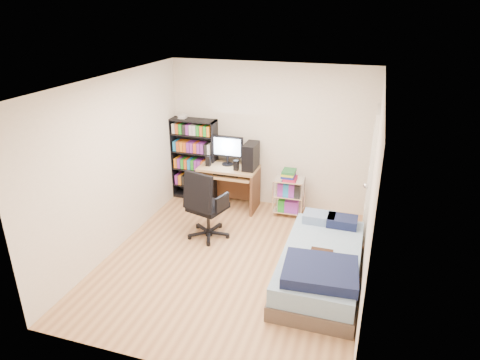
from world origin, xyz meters
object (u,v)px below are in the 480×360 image
(office_chair, at_px, (206,216))
(bed, at_px, (321,265))
(computer_desk, at_px, (235,170))
(media_shelf, at_px, (194,158))

(office_chair, bearing_deg, bed, -3.20)
(computer_desk, xyz_separation_m, office_chair, (-0.08, -1.17, -0.33))
(media_shelf, relative_size, computer_desk, 1.22)
(media_shelf, height_order, bed, media_shelf)
(media_shelf, relative_size, office_chair, 1.40)
(media_shelf, height_order, computer_desk, media_shelf)
(office_chair, height_order, bed, office_chair)
(computer_desk, height_order, bed, computer_desk)
(computer_desk, bearing_deg, bed, -45.60)
(office_chair, bearing_deg, computer_desk, 101.62)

